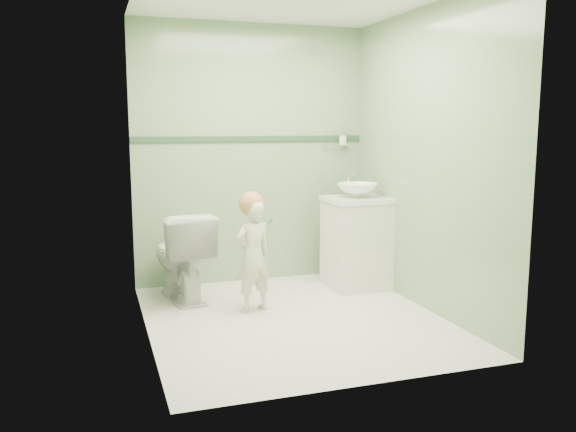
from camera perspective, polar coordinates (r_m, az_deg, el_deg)
name	(u,v)px	position (r m, az deg, el deg)	size (l,w,h in m)	color
ground	(294,319)	(4.66, 0.59, -9.80)	(2.50, 2.50, 0.00)	silver
room_shell	(294,163)	(4.42, 0.61, 5.11)	(2.50, 2.54, 2.40)	#83AB79
trim_stripe	(251,139)	(5.60, -3.52, 7.39)	(2.20, 0.02, 0.05)	#2C4A32
vanity	(356,244)	(5.49, 6.55, -2.68)	(0.52, 0.50, 0.80)	white
counter	(357,200)	(5.42, 6.63, 1.57)	(0.54, 0.52, 0.04)	white
basin	(357,190)	(5.41, 6.64, 2.46)	(0.37, 0.37, 0.13)	white
faucet	(349,180)	(5.57, 5.86, 3.47)	(0.03, 0.13, 0.18)	silver
cup_holder	(342,140)	(5.84, 5.19, 7.21)	(0.26, 0.07, 0.21)	silver
toilet	(181,256)	(5.14, -10.17, -3.75)	(0.43, 0.75, 0.76)	white
toddler	(253,256)	(4.74, -3.39, -3.85)	(0.33, 0.21, 0.90)	beige
hair_cap	(251,204)	(4.70, -3.51, 1.14)	(0.20, 0.20, 0.20)	#BF7B4F
teal_toothbrush	(269,221)	(4.63, -1.80, -0.47)	(0.10, 0.14, 0.08)	#017C60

